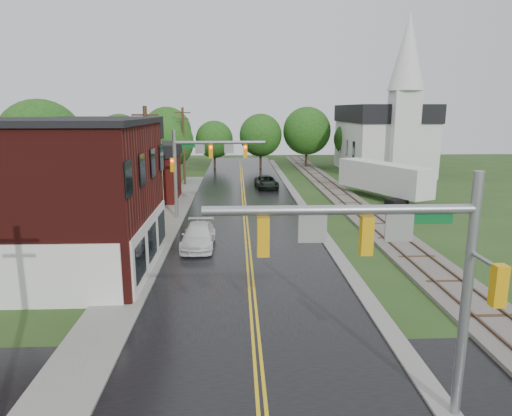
{
  "coord_description": "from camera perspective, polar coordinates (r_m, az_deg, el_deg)",
  "views": [
    {
      "loc": [
        -0.7,
        -9.48,
        8.76
      ],
      "look_at": [
        0.35,
        14.78,
        3.5
      ],
      "focal_mm": 32.0,
      "sensor_mm": 36.0,
      "label": 1
    }
  ],
  "objects": [
    {
      "name": "tree_left_b",
      "position": [
        44.89,
        -25.13,
        7.19
      ],
      "size": [
        7.6,
        7.6,
        9.69
      ],
      "color": "black",
      "rests_on": "ground"
    },
    {
      "name": "suv_dark",
      "position": [
        51.61,
        1.32,
        3.22
      ],
      "size": [
        2.68,
        5.14,
        1.38
      ],
      "primitive_type": "imported",
      "rotation": [
        0.0,
        0.0,
        0.08
      ],
      "color": "black",
      "rests_on": "ground"
    },
    {
      "name": "yellow_house",
      "position": [
        37.36,
        -18.47,
        3.03
      ],
      "size": [
        8.0,
        7.0,
        6.4
      ],
      "primitive_type": "cube",
      "color": "tan",
      "rests_on": "ground"
    },
    {
      "name": "semi_trailer",
      "position": [
        46.85,
        15.63,
        3.66
      ],
      "size": [
        6.75,
        11.18,
        3.59
      ],
      "color": "black",
      "rests_on": "ground"
    },
    {
      "name": "darkred_building",
      "position": [
        45.91,
        -14.16,
        3.64
      ],
      "size": [
        7.0,
        6.0,
        4.4
      ],
      "primitive_type": "cube",
      "color": "#3F0F0C",
      "rests_on": "ground"
    },
    {
      "name": "sidewalk_left",
      "position": [
        36.0,
        -11.19,
        -2.1
      ],
      "size": [
        2.4,
        50.0,
        0.12
      ],
      "primitive_type": "cube",
      "color": "gray",
      "rests_on": "ground"
    },
    {
      "name": "traffic_signal_far",
      "position": [
        36.78,
        -6.81,
        6.23
      ],
      "size": [
        7.34,
        0.43,
        7.2
      ],
      "color": "gray",
      "rests_on": "ground"
    },
    {
      "name": "curb_right",
      "position": [
        45.74,
        5.24,
        1.13
      ],
      "size": [
        0.8,
        70.0,
        0.12
      ],
      "primitive_type": "cube",
      "color": "gray",
      "rests_on": "ground"
    },
    {
      "name": "brick_building",
      "position": [
        27.56,
        -27.75,
        1.18
      ],
      "size": [
        14.3,
        10.3,
        8.3
      ],
      "color": "#47120F",
      "rests_on": "ground"
    },
    {
      "name": "traffic_signal_near",
      "position": [
        12.79,
        16.77,
        -5.56
      ],
      "size": [
        7.34,
        0.3,
        7.2
      ],
      "color": "gray",
      "rests_on": "ground"
    },
    {
      "name": "utility_pole_c",
      "position": [
        53.98,
        -9.03,
        7.78
      ],
      "size": [
        1.8,
        0.28,
        9.0
      ],
      "color": "#382616",
      "rests_on": "ground"
    },
    {
      "name": "railroad",
      "position": [
        46.56,
        10.86,
        1.29
      ],
      "size": [
        3.2,
        80.0,
        0.3
      ],
      "color": "#59544C",
      "rests_on": "ground"
    },
    {
      "name": "main_road",
      "position": [
        40.45,
        -1.42,
        -0.29
      ],
      "size": [
        10.0,
        90.0,
        0.02
      ],
      "primitive_type": "cube",
      "color": "black",
      "rests_on": "ground"
    },
    {
      "name": "tree_left_c",
      "position": [
        51.27,
        -17.45,
        6.91
      ],
      "size": [
        6.0,
        6.0,
        7.65
      ],
      "color": "black",
      "rests_on": "ground"
    },
    {
      "name": "church",
      "position": [
        66.58,
        15.86,
        9.25
      ],
      "size": [
        10.4,
        18.4,
        20.0
      ],
      "color": "silver",
      "rests_on": "ground"
    },
    {
      "name": "tree_left_e",
      "position": [
        56.11,
        -10.92,
        7.97
      ],
      "size": [
        6.4,
        6.4,
        8.16
      ],
      "color": "black",
      "rests_on": "ground"
    },
    {
      "name": "utility_pole_b",
      "position": [
        32.32,
        -13.38,
        4.71
      ],
      "size": [
        1.8,
        0.28,
        9.0
      ],
      "color": "#382616",
      "rests_on": "ground"
    },
    {
      "name": "pickup_white",
      "position": [
        29.78,
        -7.21,
        -3.52
      ],
      "size": [
        2.08,
        5.05,
        1.46
      ],
      "primitive_type": "imported",
      "rotation": [
        0.0,
        0.0,
        -0.01
      ],
      "color": "white",
      "rests_on": "ground"
    }
  ]
}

